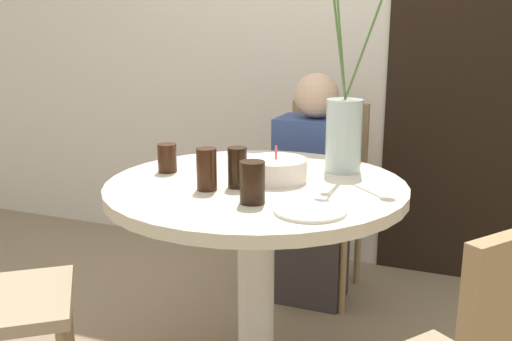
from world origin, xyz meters
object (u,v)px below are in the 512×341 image
object	(u,v)px
side_plate	(310,211)
drink_glass_3	(252,182)
drink_glass_0	(167,158)
drink_glass_2	(207,169)
drink_glass_1	(237,167)
flower_vase	(344,122)
person_woman	(313,198)
birthday_cake	(276,170)
chair_left_flank	(322,186)

from	to	relation	value
side_plate	drink_glass_3	distance (m)	0.19
drink_glass_0	drink_glass_3	size ratio (longest dim) A/B	0.81
drink_glass_2	drink_glass_1	bearing A→B (deg)	38.91
flower_vase	person_woman	distance (m)	0.70
drink_glass_0	birthday_cake	bearing A→B (deg)	4.17
birthday_cake	person_woman	world-z (taller)	person_woman
chair_left_flank	person_woman	size ratio (longest dim) A/B	0.85
drink_glass_2	person_woman	bearing A→B (deg)	82.91
chair_left_flank	birthday_cake	world-z (taller)	chair_left_flank
side_plate	drink_glass_2	bearing A→B (deg)	165.03
chair_left_flank	side_plate	distance (m)	1.20
side_plate	drink_glass_2	xyz separation A→B (m)	(-0.37, 0.10, 0.06)
side_plate	drink_glass_0	world-z (taller)	drink_glass_0
side_plate	drink_glass_1	xyz separation A→B (m)	(-0.29, 0.16, 0.06)
drink_glass_1	drink_glass_3	distance (m)	0.18
chair_left_flank	drink_glass_3	bearing A→B (deg)	-86.18
person_woman	side_plate	bearing A→B (deg)	-75.10
drink_glass_2	person_woman	xyz separation A→B (m)	(0.11, 0.88, -0.33)
drink_glass_1	drink_glass_3	world-z (taller)	drink_glass_1
drink_glass_0	drink_glass_3	distance (m)	0.48
drink_glass_1	drink_glass_2	size ratio (longest dim) A/B	0.97
drink_glass_0	drink_glass_3	bearing A→B (deg)	-29.03
side_plate	person_woman	world-z (taller)	person_woman
flower_vase	person_woman	xyz separation A→B (m)	(-0.24, 0.49, -0.45)
birthday_cake	person_woman	distance (m)	0.76
side_plate	drink_glass_1	size ratio (longest dim) A/B	1.57
flower_vase	drink_glass_2	xyz separation A→B (m)	(-0.35, -0.39, -0.11)
flower_vase	drink_glass_1	xyz separation A→B (m)	(-0.27, -0.33, -0.12)
drink_glass_1	drink_glass_2	bearing A→B (deg)	-141.09
birthday_cake	side_plate	size ratio (longest dim) A/B	1.02
flower_vase	person_woman	size ratio (longest dim) A/B	0.71
birthday_cake	drink_glass_0	bearing A→B (deg)	-175.83
drink_glass_2	drink_glass_3	bearing A→B (deg)	-22.33
flower_vase	drink_glass_2	distance (m)	0.54
drink_glass_3	person_woman	size ratio (longest dim) A/B	0.12
drink_glass_1	birthday_cake	bearing A→B (deg)	54.34
drink_glass_0	person_woman	xyz separation A→B (m)	(0.34, 0.72, -0.32)
drink_glass_1	drink_glass_3	xyz separation A→B (m)	(0.11, -0.14, -0.00)
flower_vase	side_plate	bearing A→B (deg)	-87.57
chair_left_flank	person_woman	xyz separation A→B (m)	(0.00, -0.16, -0.02)
chair_left_flank	drink_glass_2	xyz separation A→B (m)	(-0.11, -1.04, 0.32)
flower_vase	chair_left_flank	bearing A→B (deg)	110.40
chair_left_flank	drink_glass_1	bearing A→B (deg)	-91.96
birthday_cake	drink_glass_0	world-z (taller)	birthday_cake
side_plate	drink_glass_0	size ratio (longest dim) A/B	2.03
flower_vase	drink_glass_2	bearing A→B (deg)	-131.57
chair_left_flank	flower_vase	xyz separation A→B (m)	(0.24, -0.65, 0.43)
birthday_cake	flower_vase	distance (m)	0.31
flower_vase	drink_glass_0	world-z (taller)	flower_vase
flower_vase	person_woman	world-z (taller)	flower_vase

